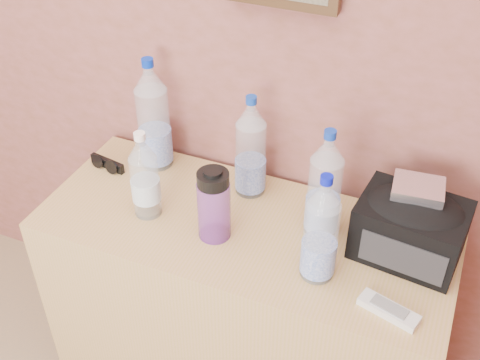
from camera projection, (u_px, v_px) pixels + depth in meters
name	position (u px, v px, depth m)	size (l,w,h in m)	color
dresser	(243.00, 311.00, 1.90)	(1.17, 0.49, 0.73)	#A47647
pet_large_a	(153.00, 120.00, 1.82)	(0.10, 0.10, 0.36)	silver
pet_large_b	(251.00, 151.00, 1.72)	(0.09, 0.09, 0.32)	silver
pet_large_c	(324.00, 189.00, 1.58)	(0.09, 0.09, 0.33)	#C6E7F5
pet_large_d	(321.00, 233.00, 1.45)	(0.08, 0.08, 0.31)	silver
pet_small	(145.00, 179.00, 1.65)	(0.08, 0.08, 0.27)	silver
nalgene_bottle	(214.00, 204.00, 1.59)	(0.09, 0.09, 0.22)	purple
sunglasses	(107.00, 164.00, 1.88)	(0.12, 0.05, 0.03)	black
ac_remote	(389.00, 310.00, 1.43)	(0.15, 0.05, 0.02)	white
toiletry_bag	(410.00, 227.00, 1.54)	(0.27, 0.19, 0.18)	black
foil_packet	(418.00, 189.00, 1.50)	(0.13, 0.10, 0.03)	silver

